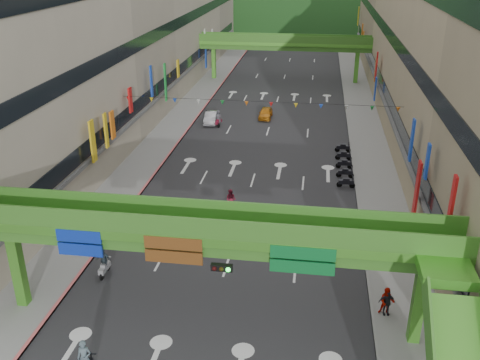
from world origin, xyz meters
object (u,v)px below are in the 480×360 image
at_px(car_silver, 211,118).
at_px(car_yellow, 266,113).
at_px(pedestrian_red, 387,304).
at_px(scooter_rider_mid, 231,201).
at_px(overpass_near, 222,249).

bearing_deg(car_silver, car_yellow, 19.85).
xyz_separation_m(car_yellow, pedestrian_red, (10.58, -37.01, 0.22)).
xyz_separation_m(scooter_rider_mid, car_yellow, (0.13, 25.67, -0.41)).
distance_m(overpass_near, pedestrian_red, 10.22).
bearing_deg(car_silver, scooter_rider_mid, -79.67).
relative_size(car_silver, pedestrian_red, 2.36).
relative_size(overpass_near, pedestrian_red, 16.42).
xyz_separation_m(car_silver, car_yellow, (6.22, 2.83, -0.03)).
relative_size(overpass_near, car_yellow, 7.52).
xyz_separation_m(car_silver, pedestrian_red, (16.80, -34.18, 0.19)).
distance_m(scooter_rider_mid, car_yellow, 25.67).
distance_m(car_silver, car_yellow, 6.83).
bearing_deg(car_yellow, overpass_near, -86.69).
relative_size(scooter_rider_mid, car_yellow, 0.55).
bearing_deg(pedestrian_red, scooter_rider_mid, 143.09).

